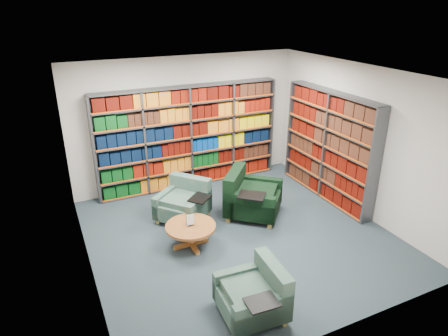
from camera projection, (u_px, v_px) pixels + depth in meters
name	position (u px, v px, depth m)	size (l,w,h in m)	color
room_shell	(240.00, 161.00, 6.52)	(5.02, 5.02, 2.82)	#1A242A
bookshelf_back	(190.00, 137.00, 8.59)	(4.00, 0.28, 2.20)	#47494F
bookshelf_right	(329.00, 146.00, 8.06)	(0.28, 2.50, 2.20)	#47494F
chair_teal_left	(185.00, 203.00, 7.52)	(1.16, 1.16, 0.75)	#01333F
chair_green_right	(249.00, 198.00, 7.61)	(1.36, 1.36, 0.88)	black
chair_teal_front	(257.00, 295.00, 5.19)	(0.84, 0.96, 0.72)	#01333F
coffee_table	(191.00, 230.00, 6.63)	(0.84, 0.84, 0.59)	brown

